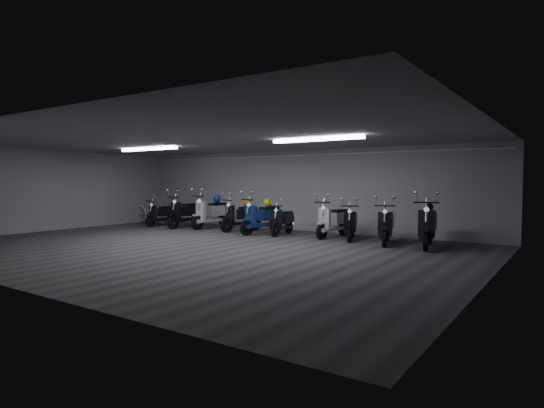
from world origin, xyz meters
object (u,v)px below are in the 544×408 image
Objects in this scene: scooter_4 at (262,212)px; scooter_8 at (386,220)px; scooter_7 at (351,218)px; helmet_1 at (268,203)px; scooter_1 at (185,208)px; helmet_2 at (247,203)px; scooter_0 at (161,210)px; scooter_5 at (282,217)px; scooter_2 at (211,208)px; scooter_6 at (333,215)px; bicycle at (152,207)px; helmet_3 at (429,207)px; scooter_3 at (241,212)px; helmet_0 at (217,199)px; scooter_9 at (428,219)px.

scooter_4 is 4.19m from scooter_8.
scooter_7 is 6.21× the size of helmet_1.
helmet_2 is at bearing 7.44° from scooter_1.
scooter_0 reaches higher than scooter_5.
scooter_2 reaches higher than scooter_7.
helmet_1 is (-2.29, -0.21, 0.33)m from scooter_6.
helmet_1 is at bearing 0.70° from scooter_1.
bicycle is at bearing -173.81° from scooter_6.
helmet_3 is (11.19, -0.30, 0.37)m from bicycle.
helmet_3 is (2.92, -0.21, 0.36)m from scooter_6.
scooter_3 is at bearing 169.10° from scooter_5.
scooter_7 is 1.22m from scooter_8.
helmet_2 is (1.49, -0.14, -0.09)m from helmet_0.
helmet_3 is at bearing 2.58° from scooter_6.
scooter_8 is 6.71m from helmet_0.
scooter_3 is (2.44, 0.23, -0.04)m from scooter_1.
scooter_1 is 1.05m from scooter_2.
scooter_5 is at bearing -1.36° from scooter_1.
scooter_1 is 8.83m from scooter_9.
scooter_9 is (2.32, -0.33, 0.11)m from scooter_7.
scooter_8 is at bearing -5.11° from helmet_2.
scooter_8 is at bearing -9.92° from scooter_5.
scooter_9 is at bearing -91.02° from bicycle.
scooter_4 reaches higher than scooter_6.
scooter_9 is at bearing -4.60° from helmet_2.
scooter_0 is 0.80× the size of scooter_9.
scooter_1 is 1.06× the size of scooter_3.
scooter_5 is 5.61× the size of helmet_0.
scooter_4 is at bearing -93.44° from bicycle.
scooter_8 is (3.49, -0.13, 0.08)m from scooter_5.
scooter_4 is 6.68× the size of helmet_0.
helmet_3 is at bearing -6.57° from scooter_5.
bicycle is at bearing 178.45° from helmet_3.
scooter_4 is 1.19× the size of scooter_5.
helmet_2 is 6.27m from helmet_3.
scooter_4 reaches higher than bicycle.
bicycle is (-2.42, 0.54, -0.04)m from scooter_1.
scooter_6 is at bearing -88.69° from bicycle.
scooter_4 is 2.40m from scooter_6.
scooter_3 is (3.74, 0.23, 0.08)m from scooter_0.
helmet_1 is (-4.13, 0.23, 0.34)m from scooter_8.
scooter_9 is at bearing -78.45° from helmet_3.
helmet_2 is (0.07, 0.24, 0.29)m from scooter_3.
scooter_3 is at bearing -179.91° from helmet_3.
scooter_0 is 0.94× the size of scooter_7.
helmet_2 is (2.51, 0.47, 0.25)m from scooter_1.
scooter_6 is 6.68× the size of helmet_1.
bicycle is at bearing 168.64° from scooter_5.
helmet_1 is 1.18× the size of helmet_3.
bicycle is (-1.13, 0.54, 0.08)m from scooter_0.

